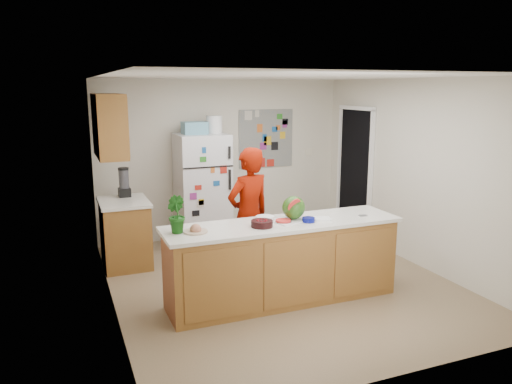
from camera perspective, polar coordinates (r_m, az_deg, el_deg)
name	(u,v)px	position (r m, az deg, el deg)	size (l,w,h in m)	color
floor	(280,283)	(6.33, 2.77, -10.32)	(4.00, 4.50, 0.02)	brown
wall_back	(222,159)	(8.05, -3.85, 3.80)	(4.00, 0.02, 2.50)	beige
wall_left	(107,197)	(5.46, -16.67, -0.57)	(0.02, 4.50, 2.50)	beige
wall_right	(417,173)	(7.04, 17.95, 2.07)	(0.02, 4.50, 2.50)	beige
ceiling	(282,76)	(5.86, 3.02, 13.15)	(4.00, 4.50, 0.02)	white
doorway	(355,173)	(8.21, 11.28, 2.13)	(0.03, 0.85, 2.04)	black
peninsula_base	(283,263)	(5.66, 3.07, -8.16)	(2.60, 0.62, 0.88)	brown
peninsula_top	(283,224)	(5.52, 3.13, -3.67)	(2.68, 0.70, 0.04)	silver
side_counter_base	(125,234)	(6.99, -14.72, -4.71)	(0.60, 0.80, 0.86)	brown
side_counter_top	(123,202)	(6.88, -14.91, -1.11)	(0.64, 0.84, 0.04)	silver
upper_cabinets	(109,126)	(6.67, -16.45, 7.28)	(0.35, 1.00, 0.80)	brown
refrigerator	(202,190)	(7.63, -6.14, 0.26)	(0.75, 0.70, 1.70)	silver
fridge_top_bin	(194,128)	(7.47, -7.04, 7.28)	(0.35, 0.28, 0.18)	#5999B2
photo_collage	(266,139)	(8.25, 1.15, 6.12)	(0.95, 0.01, 0.95)	slate
person	(249,216)	(6.10, -0.83, -2.73)	(0.61, 0.40, 1.68)	#6F0E00
blender_appliance	(124,183)	(7.08, -14.85, 0.99)	(0.14, 0.14, 0.38)	black
cutting_board	(289,220)	(5.58, 3.84, -3.24)	(0.40, 0.30, 0.01)	white
watermelon	(294,208)	(5.59, 4.32, -1.79)	(0.26, 0.26, 0.26)	#255016
watermelon_slice	(283,221)	(5.49, 3.13, -3.29)	(0.17, 0.17, 0.02)	red
cherry_bowl	(262,224)	(5.33, 0.68, -3.63)	(0.23, 0.23, 0.07)	black
white_bowl	(265,219)	(5.53, 1.03, -3.09)	(0.20, 0.20, 0.06)	white
cobalt_bowl	(308,220)	(5.55, 6.02, -3.17)	(0.14, 0.14, 0.05)	#040965
plate	(196,232)	(5.17, -6.91, -4.51)	(0.25, 0.25, 0.02)	beige
paper_towel	(322,219)	(5.67, 7.57, -3.03)	(0.18, 0.16, 0.02)	white
keys	(363,216)	(5.90, 12.12, -2.65)	(0.10, 0.04, 0.01)	gray
potted_plant	(176,215)	(5.15, -9.16, -2.57)	(0.21, 0.17, 0.38)	#1A4110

